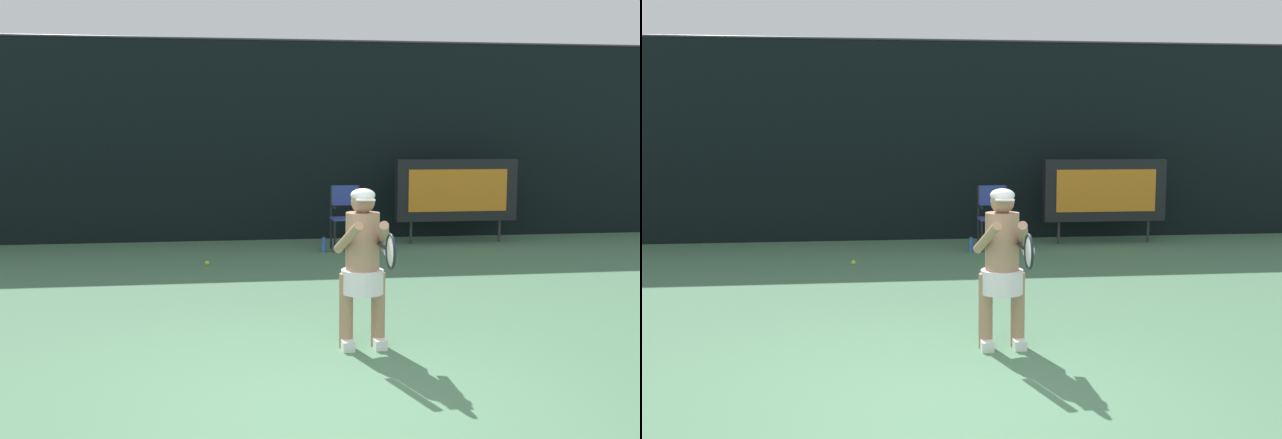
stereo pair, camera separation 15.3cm
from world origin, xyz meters
TOP-DOWN VIEW (x-y plane):
  - ground at (0.00, -0.19)m, footprint 18.00×22.00m
  - backdrop_screen at (0.00, 8.50)m, footprint 18.00×0.12m
  - scoreboard at (3.49, 7.62)m, footprint 2.20×0.21m
  - umpire_chair at (1.41, 7.12)m, footprint 0.52×0.44m
  - water_bottle at (1.00, 6.94)m, footprint 0.07×0.07m
  - tennis_player at (0.56, 1.50)m, footprint 0.53×0.61m
  - tennis_racket at (0.68, 0.98)m, footprint 0.03×0.60m
  - tennis_ball_loose at (-0.91, 5.95)m, footprint 0.07×0.07m

SIDE VIEW (x-z plane):
  - ground at x=0.00m, z-range -0.02..0.00m
  - tennis_ball_loose at x=-0.91m, z-range 0.00..0.07m
  - water_bottle at x=1.00m, z-range -0.01..0.26m
  - umpire_chair at x=1.41m, z-range 0.08..1.16m
  - tennis_player at x=0.56m, z-range 0.07..1.54m
  - scoreboard at x=3.49m, z-range 0.20..1.70m
  - tennis_racket at x=0.68m, z-range 0.82..1.14m
  - backdrop_screen at x=0.00m, z-range -0.02..3.64m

